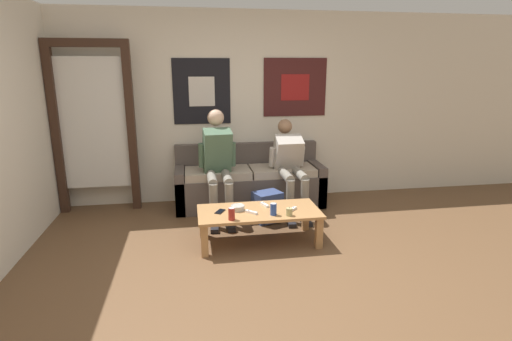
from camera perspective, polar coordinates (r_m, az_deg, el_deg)
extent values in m
plane|color=brown|center=(3.56, -0.37, -16.16)|extent=(18.00, 18.00, 0.00)
cube|color=silver|center=(5.50, -4.46, 8.83)|extent=(10.00, 0.05, 2.55)
cube|color=black|center=(5.43, -7.76, 11.12)|extent=(0.75, 0.01, 0.86)
cube|color=silver|center=(5.42, -7.75, 11.11)|extent=(0.34, 0.01, 0.39)
cube|color=#471E1E|center=(5.61, 5.61, 11.74)|extent=(0.88, 0.01, 0.78)
cube|color=maroon|center=(5.61, 5.62, 11.73)|extent=(0.40, 0.01, 0.35)
cube|color=#382319|center=(5.53, -26.63, 4.76)|extent=(0.10, 0.10, 2.05)
cube|color=#382319|center=(5.34, -17.34, 5.34)|extent=(0.10, 0.10, 2.05)
cube|color=#382319|center=(5.37, -23.20, 16.43)|extent=(1.00, 0.10, 0.10)
cube|color=silver|center=(5.42, -22.13, 6.16)|extent=(0.82, 0.02, 1.64)
cube|color=#564C47|center=(5.60, -1.33, -0.10)|extent=(1.96, 0.13, 0.81)
cube|color=#564C47|center=(5.33, -0.81, -2.95)|extent=(1.96, 0.54, 0.43)
cube|color=#564C47|center=(5.26, -10.77, -2.78)|extent=(0.12, 0.54, 0.55)
cube|color=#564C47|center=(5.52, 8.67, -1.85)|extent=(0.12, 0.54, 0.55)
cube|color=#B2A38E|center=(5.21, -5.49, -0.40)|extent=(0.84, 0.50, 0.10)
cube|color=#B2A38E|center=(5.34, 3.75, 0.00)|extent=(0.84, 0.50, 0.10)
cube|color=#B27F4C|center=(4.22, 0.41, -5.91)|extent=(1.28, 0.60, 0.03)
cube|color=#B27F4C|center=(4.46, -7.63, -7.35)|extent=(0.07, 0.07, 0.33)
cube|color=#B27F4C|center=(4.64, 7.07, -6.47)|extent=(0.07, 0.07, 0.33)
cube|color=#B27F4C|center=(4.01, -7.36, -9.95)|extent=(0.07, 0.07, 0.33)
cube|color=#B27F4C|center=(4.21, 8.97, -8.82)|extent=(0.07, 0.07, 0.33)
cylinder|color=gray|center=(4.78, -6.31, -1.19)|extent=(0.11, 0.45, 0.11)
cylinder|color=gray|center=(4.64, -6.06, -4.94)|extent=(0.10, 0.10, 0.51)
cube|color=#232328|center=(4.67, -5.92, -8.15)|extent=(0.11, 0.25, 0.05)
cylinder|color=gray|center=(4.79, -4.16, -1.10)|extent=(0.11, 0.45, 0.11)
cylinder|color=gray|center=(4.65, -3.84, -4.83)|extent=(0.10, 0.10, 0.51)
cube|color=#232328|center=(4.68, -3.70, -8.03)|extent=(0.11, 0.25, 0.05)
cube|color=#4C6B51|center=(5.01, -5.57, 2.73)|extent=(0.37, 0.39, 0.60)
sphere|color=beige|center=(5.06, -5.78, 7.52)|extent=(0.21, 0.21, 0.21)
cylinder|color=#4C6B51|center=(5.02, -7.77, 2.16)|extent=(0.08, 0.12, 0.32)
cylinder|color=#4C6B51|center=(5.05, -3.37, 2.33)|extent=(0.08, 0.12, 0.32)
cylinder|color=gray|center=(4.91, 4.33, -0.70)|extent=(0.11, 0.44, 0.11)
cylinder|color=gray|center=(4.78, 4.89, -4.30)|extent=(0.10, 0.10, 0.51)
cube|color=#232328|center=(4.81, 5.03, -7.41)|extent=(0.11, 0.25, 0.05)
cylinder|color=gray|center=(4.96, 6.35, -0.61)|extent=(0.11, 0.44, 0.11)
cylinder|color=gray|center=(4.83, 6.96, -4.17)|extent=(0.10, 0.10, 0.51)
cube|color=#232328|center=(4.86, 7.10, -7.25)|extent=(0.11, 0.25, 0.05)
cube|color=beige|center=(5.19, 4.50, 2.47)|extent=(0.35, 0.41, 0.51)
sphere|color=#9E7556|center=(5.28, 4.15, 6.30)|extent=(0.19, 0.19, 0.19)
cylinder|color=beige|center=(5.17, 2.35, 1.97)|extent=(0.08, 0.14, 0.27)
cylinder|color=beige|center=(5.26, 6.49, 2.11)|extent=(0.08, 0.14, 0.27)
cube|color=navy|center=(4.85, 1.63, -5.18)|extent=(0.38, 0.34, 0.36)
cube|color=navy|center=(4.79, 2.31, -6.48)|extent=(0.24, 0.16, 0.16)
cylinder|color=#B7B2A8|center=(4.22, -2.63, -5.36)|extent=(0.14, 0.14, 0.05)
torus|color=#B7B2A8|center=(4.21, -2.63, -5.07)|extent=(0.15, 0.15, 0.02)
cylinder|color=tan|center=(4.08, 4.77, -5.90)|extent=(0.07, 0.07, 0.08)
cylinder|color=black|center=(4.06, 4.79, -5.30)|extent=(0.00, 0.00, 0.01)
cylinder|color=#28479E|center=(4.08, 2.50, -5.55)|extent=(0.07, 0.07, 0.12)
cylinder|color=silver|center=(4.06, 2.51, -4.73)|extent=(0.06, 0.06, 0.00)
cylinder|color=maroon|center=(3.95, -3.50, -6.22)|extent=(0.07, 0.07, 0.12)
cylinder|color=silver|center=(3.93, -3.52, -5.37)|extent=(0.06, 0.06, 0.00)
cube|color=white|center=(4.35, 1.24, -4.90)|extent=(0.08, 0.15, 0.02)
cylinder|color=#333842|center=(4.37, 1.03, -4.61)|extent=(0.01, 0.01, 0.00)
cube|color=white|center=(4.23, 5.20, -5.54)|extent=(0.12, 0.13, 0.02)
cylinder|color=#333842|center=(4.25, 5.41, -5.24)|extent=(0.01, 0.01, 0.00)
cube|color=white|center=(4.13, -0.67, -5.97)|extent=(0.13, 0.13, 0.02)
cylinder|color=#333842|center=(4.15, -1.04, -5.70)|extent=(0.01, 0.01, 0.00)
cube|color=black|center=(4.19, -5.15, -5.85)|extent=(0.12, 0.15, 0.01)
cube|color=black|center=(4.19, -5.16, -5.78)|extent=(0.11, 0.14, 0.00)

